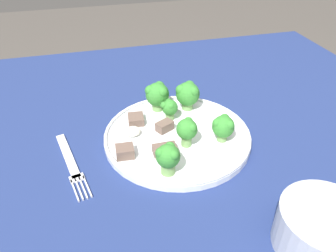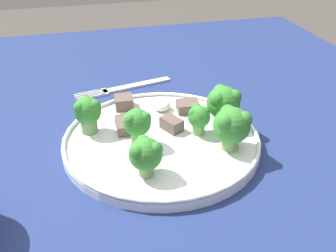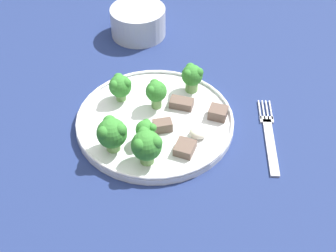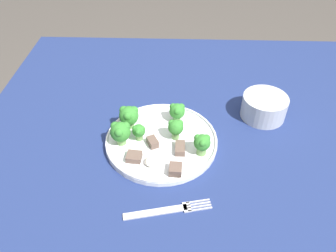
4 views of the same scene
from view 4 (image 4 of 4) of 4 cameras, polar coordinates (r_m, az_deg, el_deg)
The scene contains 15 objects.
table at distance 0.89m, azimuth 4.03°, elevation -7.50°, with size 1.14×1.15×0.76m.
dinner_plate at distance 0.82m, azimuth -1.15°, elevation -2.47°, with size 0.28×0.28×0.02m.
fork at distance 0.69m, azimuth -0.16°, elevation -14.47°, with size 0.06×0.18×0.00m.
cream_bowl at distance 0.92m, azimuth 16.36°, elevation 3.16°, with size 0.12×0.12×0.06m.
broccoli_floret_near_rim_left at distance 0.80m, azimuth -5.13°, elevation -0.98°, with size 0.03×0.03×0.04m.
broccoli_floret_center_left at distance 0.80m, azimuth 1.35°, elevation -0.25°, with size 0.04×0.04×0.05m.
broccoli_floret_back_left at distance 0.76m, azimuth 5.95°, elevation -2.96°, with size 0.04×0.04×0.05m.
broccoli_floret_front_left at distance 0.85m, azimuth 1.60°, elevation 2.63°, with size 0.04×0.04×0.05m.
broccoli_floret_center_back at distance 0.83m, azimuth -6.84°, elevation 1.83°, with size 0.05×0.05×0.06m.
broccoli_floret_mid_cluster at distance 0.79m, azimuth -8.30°, elevation -0.98°, with size 0.05×0.05×0.06m.
meat_slice_front_slice at distance 0.80m, azimuth -2.69°, elevation -2.81°, with size 0.04×0.03×0.02m.
meat_slice_middle_slice at distance 0.77m, azimuth -5.92°, elevation -5.36°, with size 0.03×0.04×0.02m.
meat_slice_rear_slice at distance 0.78m, azimuth 2.12°, elevation -3.88°, with size 0.04×0.02×0.02m.
meat_slice_edge_slice at distance 0.73m, azimuth 1.31°, elevation -7.57°, with size 0.03×0.03×0.02m.
sauce_dollop at distance 0.75m, azimuth -3.03°, elevation -6.17°, with size 0.03×0.03×0.02m.
Camera 4 is at (0.59, -0.04, 1.34)m, focal length 35.00 mm.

